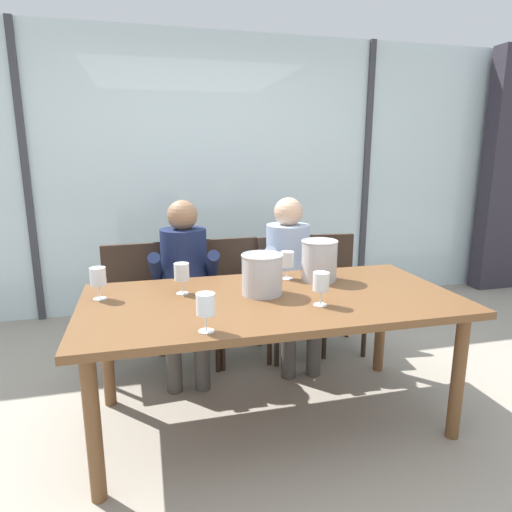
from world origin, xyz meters
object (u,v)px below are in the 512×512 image
wine_glass_center_pour (206,305)px  wine_glass_by_right_taster (182,273)px  wine_glass_spare_empty (321,282)px  chair_center (234,288)px  chair_left_of_center (187,293)px  person_navy_polo (185,276)px  chair_right_of_center (287,285)px  wine_glass_near_bucket (287,260)px  person_pale_blue_shirt (290,269)px  chair_near_window_right (330,282)px  ice_bucket_primary (319,260)px  ice_bucket_secondary (262,274)px  wine_glass_by_left_taster (98,278)px  chair_near_curtain (134,298)px  dining_table (272,310)px

wine_glass_center_pour → wine_glass_by_right_taster: 0.57m
wine_glass_spare_empty → chair_center: bearing=101.1°
chair_left_of_center → person_navy_polo: person_navy_polo is taller
chair_right_of_center → wine_glass_center_pour: wine_glass_center_pour is taller
person_navy_polo → wine_glass_near_bucket: 0.77m
person_pale_blue_shirt → wine_glass_center_pour: size_ratio=6.88×
chair_left_of_center → chair_near_window_right: 1.13m
wine_glass_center_pour → wine_glass_spare_empty: same height
ice_bucket_primary → ice_bucket_secondary: (-0.41, -0.18, -0.01)m
person_navy_polo → wine_glass_spare_empty: (0.60, -0.96, 0.18)m
chair_near_window_right → wine_glass_by_left_taster: size_ratio=5.05×
ice_bucket_secondary → wine_glass_center_pour: 0.59m
chair_near_window_right → wine_glass_by_right_taster: size_ratio=5.05×
chair_near_window_right → wine_glass_spare_empty: bearing=-109.7°
chair_right_of_center → wine_glass_center_pour: bearing=-125.5°
chair_left_of_center → ice_bucket_primary: ice_bucket_primary is taller
chair_center → chair_near_window_right: bearing=-3.5°
wine_glass_by_right_taster → wine_glass_spare_empty: size_ratio=1.00×
person_pale_blue_shirt → wine_glass_near_bucket: person_pale_blue_shirt is taller
ice_bucket_primary → wine_glass_by_left_taster: ice_bucket_primary is taller
person_pale_blue_shirt → chair_center: bearing=159.7°
chair_left_of_center → wine_glass_by_left_taster: 0.97m
wine_glass_by_left_taster → wine_glass_spare_empty: bearing=-19.0°
chair_near_window_right → wine_glass_center_pour: (-1.16, -1.31, 0.36)m
ice_bucket_primary → ice_bucket_secondary: bearing=-155.9°
ice_bucket_primary → wine_glass_by_right_taster: size_ratio=1.44×
person_navy_polo → wine_glass_near_bucket: size_ratio=6.88×
chair_right_of_center → chair_left_of_center: bearing=176.0°
person_pale_blue_shirt → wine_glass_spare_empty: person_pale_blue_shirt is taller
chair_center → chair_near_curtain: bearing=-178.6°
chair_left_of_center → dining_table: bearing=-72.8°
ice_bucket_primary → ice_bucket_secondary: size_ratio=1.07×
chair_left_of_center → wine_glass_by_left_taster: size_ratio=5.05×
ice_bucket_secondary → wine_glass_center_pour: (-0.38, -0.46, 0.01)m
chair_center → wine_glass_spare_empty: wine_glass_spare_empty is taller
chair_right_of_center → wine_glass_by_left_taster: wine_glass_by_left_taster is taller
chair_near_curtain → chair_left_of_center: bearing=0.9°
chair_near_window_right → person_navy_polo: bearing=-166.2°
ice_bucket_secondary → wine_glass_by_right_taster: (-0.43, 0.11, 0.00)m
chair_near_curtain → wine_glass_spare_empty: (0.95, -1.09, 0.36)m
chair_center → ice_bucket_primary: size_ratio=3.52×
ice_bucket_primary → wine_glass_by_right_taster: ice_bucket_primary is taller
wine_glass_near_bucket → wine_glass_center_pour: 0.93m
chair_center → wine_glass_by_right_taster: wine_glass_by_right_taster is taller
chair_center → wine_glass_by_left_taster: size_ratio=5.05×
chair_near_window_right → ice_bucket_primary: (-0.38, -0.67, 0.36)m
chair_center → chair_right_of_center: size_ratio=1.00×
ice_bucket_primary → wine_glass_by_left_taster: 1.28m
chair_right_of_center → ice_bucket_primary: (-0.02, -0.68, 0.36)m
dining_table → ice_bucket_secondary: (-0.04, 0.06, 0.19)m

